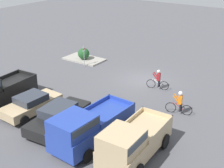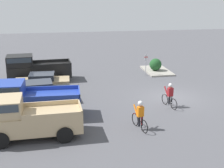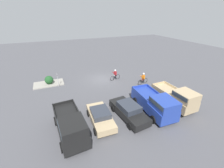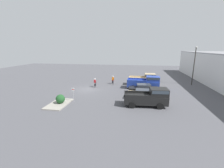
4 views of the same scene
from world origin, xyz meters
name	(u,v)px [view 1 (image 1 of 4)]	position (x,y,z in m)	size (l,w,h in m)	color
ground_plane	(143,80)	(0.00, 0.00, 0.00)	(80.00, 80.00, 0.00)	#4C4C51
pickup_truck_0	(132,142)	(-4.94, 10.08, 1.18)	(2.31, 5.14, 2.29)	tan
pickup_truck_1	(88,127)	(-2.10, 10.19, 1.18)	(2.48, 5.69, 2.30)	#233D9E
sedan_0	(59,116)	(0.68, 9.74, 0.74)	(2.31, 4.93, 1.49)	black
sedan_1	(31,104)	(3.48, 9.46, 0.69)	(2.07, 4.33, 1.36)	tan
cyclist_0	(158,79)	(-1.83, 0.89, 0.84)	(1.81, 0.55, 1.67)	black
cyclist_1	(180,102)	(-4.92, 3.80, 0.88)	(1.83, 0.55, 1.71)	black
fire_lane_sign	(84,54)	(6.39, 0.16, 1.26)	(0.06, 0.30, 2.07)	#9E9EA3
curb_island	(84,59)	(7.65, -1.34, 0.07)	(4.06, 2.31, 0.15)	gray
shrub	(84,54)	(7.53, -1.15, 0.73)	(1.17, 1.17, 1.17)	#1E4C23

